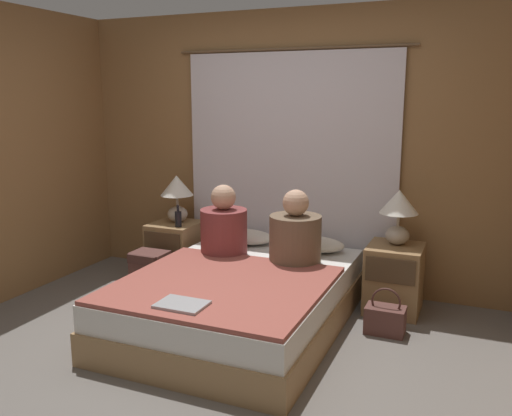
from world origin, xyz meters
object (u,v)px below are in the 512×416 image
(lamp_left, at_px, (177,192))
(pillow_right, at_px, (313,244))
(nightstand_left, at_px, (176,251))
(handbag_on_floor, at_px, (385,319))
(bed, at_px, (240,300))
(nightstand_right, at_px, (394,278))
(beer_bottle_on_left_stand, at_px, (178,218))
(backpack_on_floor, at_px, (150,270))
(pillow_left, at_px, (245,237))
(lamp_right, at_px, (399,209))
(laptop_on_bed, at_px, (182,304))
(person_right_in_bed, at_px, (295,235))
(person_left_in_bed, at_px, (224,228))

(lamp_left, bearing_deg, pillow_right, -0.19)
(nightstand_left, bearing_deg, handbag_on_floor, -12.66)
(bed, distance_m, nightstand_right, 1.29)
(beer_bottle_on_left_stand, xyz_separation_m, backpack_on_floor, (-0.11, -0.33, -0.41))
(pillow_right, bearing_deg, pillow_left, 180.00)
(lamp_right, bearing_deg, lamp_left, 180.00)
(laptop_on_bed, bearing_deg, person_right_in_bed, 74.52)
(pillow_right, xyz_separation_m, person_left_in_bed, (-0.67, -0.40, 0.17))
(lamp_left, height_order, person_left_in_bed, person_left_in_bed)
(nightstand_left, relative_size, laptop_on_bed, 1.79)
(lamp_left, xyz_separation_m, person_left_in_bed, (0.70, -0.41, -0.19))
(person_right_in_bed, height_order, beer_bottle_on_left_stand, person_right_in_bed)
(nightstand_right, xyz_separation_m, pillow_left, (-1.36, 0.05, 0.20))
(person_left_in_bed, height_order, beer_bottle_on_left_stand, person_left_in_bed)
(bed, height_order, pillow_left, pillow_left)
(nightstand_left, distance_m, pillow_right, 1.38)
(pillow_left, bearing_deg, backpack_on_floor, -145.11)
(lamp_right, relative_size, pillow_left, 0.82)
(beer_bottle_on_left_stand, bearing_deg, pillow_left, 15.22)
(beer_bottle_on_left_stand, xyz_separation_m, handbag_on_floor, (1.98, -0.35, -0.52))
(nightstand_left, distance_m, lamp_right, 2.15)
(nightstand_right, distance_m, lamp_right, 0.57)
(nightstand_left, relative_size, handbag_on_floor, 1.56)
(person_left_in_bed, bearing_deg, beer_bottle_on_left_stand, 157.93)
(beer_bottle_on_left_stand, bearing_deg, laptop_on_bed, -58.45)
(lamp_left, bearing_deg, bed, -38.33)
(bed, relative_size, person_right_in_bed, 3.42)
(beer_bottle_on_left_stand, distance_m, backpack_on_floor, 0.54)
(lamp_right, xyz_separation_m, pillow_right, (-0.71, -0.00, -0.36))
(bed, height_order, person_left_in_bed, person_left_in_bed)
(lamp_right, relative_size, pillow_right, 0.82)
(nightstand_left, xyz_separation_m, pillow_left, (0.71, 0.05, 0.20))
(nightstand_left, relative_size, beer_bottle_on_left_stand, 2.72)
(pillow_right, xyz_separation_m, person_right_in_bed, (-0.03, -0.40, 0.17))
(laptop_on_bed, bearing_deg, beer_bottle_on_left_stand, 121.55)
(bed, xyz_separation_m, beer_bottle_on_left_stand, (-0.93, 0.65, 0.42))
(bed, bearing_deg, pillow_left, 111.89)
(person_left_in_bed, xyz_separation_m, person_right_in_bed, (0.64, 0.00, -0.00))
(nightstand_left, xyz_separation_m, handbag_on_floor, (2.09, -0.47, -0.17))
(bed, relative_size, pillow_right, 3.75)
(pillow_left, height_order, person_left_in_bed, person_left_in_bed)
(lamp_left, height_order, pillow_left, lamp_left)
(pillow_right, distance_m, handbag_on_floor, 0.96)
(nightstand_right, bearing_deg, backpack_on_floor, -167.88)
(person_right_in_bed, bearing_deg, nightstand_left, 165.16)
(person_left_in_bed, height_order, handbag_on_floor, person_left_in_bed)
(lamp_right, distance_m, pillow_right, 0.80)
(pillow_left, height_order, pillow_right, same)
(bed, relative_size, beer_bottle_on_left_stand, 10.11)
(person_right_in_bed, bearing_deg, beer_bottle_on_left_stand, 168.99)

